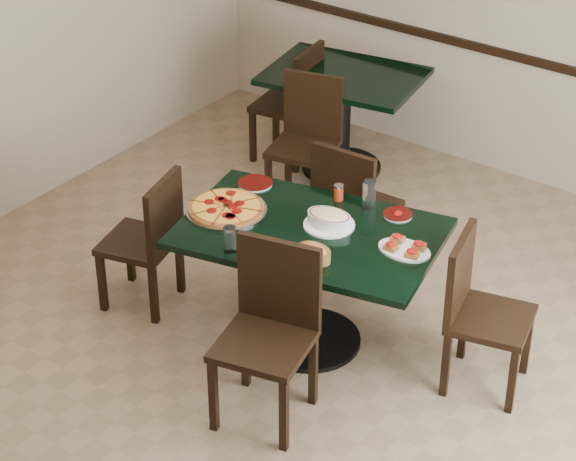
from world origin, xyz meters
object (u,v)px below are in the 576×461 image
Objects in this scene: pepperoni_pizza at (226,208)px; lasagna_casserole at (329,219)px; chair_near at (271,322)px; chair_right at (477,305)px; back_chair_left at (295,98)px; bread_basket at (314,252)px; bruschetta_platter at (405,247)px; main_table at (310,258)px; chair_left at (150,235)px; chair_far at (351,203)px; back_table at (343,103)px; back_chair_near at (307,134)px.

lasagna_casserole is (0.55, 0.20, 0.03)m from pepperoni_pizza.
chair_near is at bearing -86.90° from lasagna_casserole.
back_chair_left is at bearing 42.67° from chair_right.
bread_basket is 0.71× the size of bruschetta_platter.
bruschetta_platter is at bearing 49.07° from chair_near.
bruschetta_platter is (0.36, 0.69, 0.23)m from chair_near.
main_table is at bearing 12.32° from pepperoni_pizza.
main_table is at bearing 136.68° from bread_basket.
chair_right is 1.00× the size of back_chair_left.
main_table is at bearing 89.04° from chair_left.
bread_basket is at bearing 109.73° from chair_far.
pepperoni_pizza is at bearing -165.26° from lasagna_casserole.
chair_left is at bearing 48.91° from chair_far.
main_table is at bearing 103.26° from chair_far.
back_chair_left is 2.22m from lasagna_casserole.
main_table is 0.94m from chair_right.
chair_left is at bearing -172.15° from bread_basket.
main_table is 2.11m from back_table.
bread_basket is at bearing -74.29° from lasagna_casserole.
back_chair_near is (-0.76, 0.62, -0.01)m from chair_far.
chair_left is (-1.13, 0.34, -0.06)m from chair_near.
lasagna_casserole is (1.43, -1.67, 0.30)m from back_chair_left.
bread_basket is (0.02, 0.35, 0.25)m from chair_near.
chair_right is at bearing 14.00° from pepperoni_pizza.
main_table is 1.69× the size of chair_far.
chair_far is 0.98m from back_chair_near.
chair_near is (0.36, -1.29, 0.03)m from chair_far.
lasagna_casserole is at bearing 93.31° from chair_left.
main_table is 1.72× the size of back_chair_near.
pepperoni_pizza is (0.48, 0.13, 0.29)m from chair_left.
bruschetta_platter is (0.34, 0.34, -0.02)m from bread_basket.
bread_basket is (1.56, -1.99, 0.29)m from back_chair_left.
pepperoni_pizza is at bearing -84.72° from back_table.
bread_basket is (0.67, -0.11, 0.02)m from pepperoni_pizza.
chair_right reaches higher than back_table.
back_table is 0.37m from back_chair_left.
chair_near reaches higher than lasagna_casserole.
chair_far is 1.06m from bread_basket.
bruschetta_platter is at bearing 40.83° from back_chair_left.
chair_right is at bearing 34.17° from chair_near.
main_table is 0.25m from lasagna_casserole.
chair_near is 1.08× the size of back_chair_near.
lasagna_casserole is at bearing 110.17° from chair_far.
back_table is at bearing 166.78° from chair_left.
back_chair_near is (0.05, -0.50, -0.02)m from back_table.
bruschetta_platter is (1.01, 0.23, 0.01)m from pepperoni_pizza.
lasagna_casserole is (1.02, -1.25, 0.30)m from back_chair_near.
chair_near is at bearing 58.93° from chair_left.
back_chair_left is 4.20× the size of bread_basket.
pepperoni_pizza is at bearing 90.29° from chair_left.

